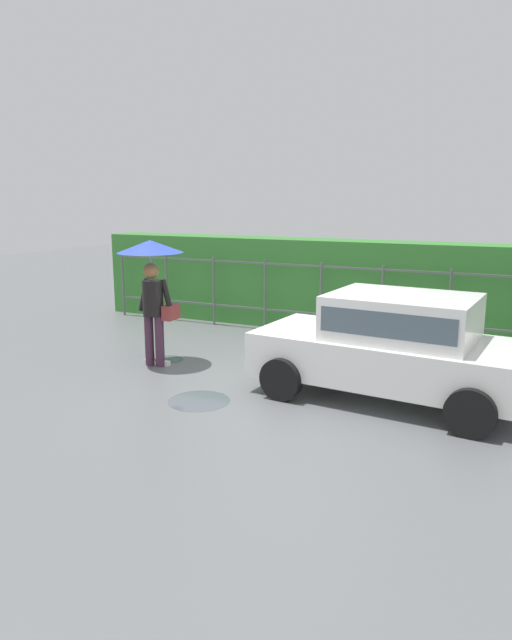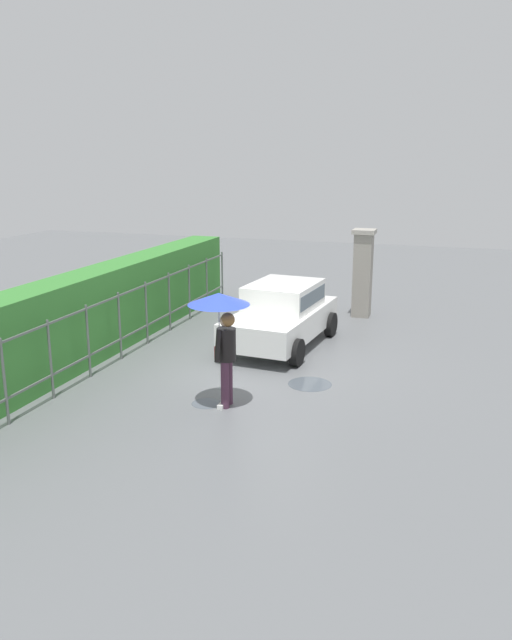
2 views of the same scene
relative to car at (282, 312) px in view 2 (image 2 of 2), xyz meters
The scene contains 8 objects.
ground_plane 1.75m from the car, behind, with size 40.00×40.00×0.00m, color slate.
car is the anchor object (origin of this frame).
pedestrian 4.05m from the car, behind, with size 1.08×1.08×2.08m.
gate_pillar 3.66m from the car, 21.50° to the right, with size 0.60×0.60×2.42m.
fence_section 3.43m from the car, 116.15° to the left, with size 11.16×0.05×1.50m.
hedge_row 4.09m from the car, 111.70° to the left, with size 12.11×0.90×1.90m, color #387F33.
puddle_near 2.81m from the car, 152.17° to the right, with size 0.86×0.86×0.00m, color #4C545B.
puddle_far 4.04m from the car, behind, with size 0.55×0.55×0.00m, color #4C545B.
Camera 2 is at (-12.30, -3.80, 4.36)m, focal length 35.58 mm.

